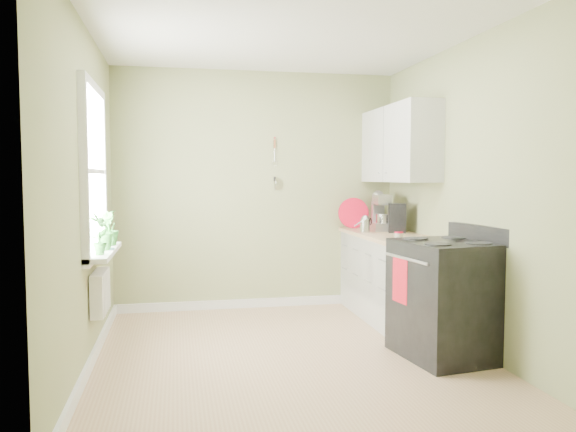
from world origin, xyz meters
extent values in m
cube|color=tan|center=(0.00, 0.00, -0.01)|extent=(3.20, 3.60, 0.02)
cube|color=white|center=(0.00, 0.00, 2.71)|extent=(3.20, 3.60, 0.02)
cube|color=#9A9F6C|center=(0.00, 1.81, 1.35)|extent=(3.20, 0.02, 2.70)
cube|color=#9A9F6C|center=(-1.61, 0.00, 1.35)|extent=(0.02, 3.60, 2.70)
cube|color=#9A9F6C|center=(1.61, 0.00, 1.35)|extent=(0.02, 3.60, 2.70)
cube|color=silver|center=(1.30, 1.00, 0.43)|extent=(0.60, 1.60, 0.87)
cube|color=tan|center=(1.29, 1.00, 0.89)|extent=(0.64, 1.60, 0.04)
cube|color=silver|center=(1.43, 1.10, 1.85)|extent=(0.35, 1.40, 0.80)
cube|color=white|center=(-1.59, 0.30, 1.55)|extent=(0.02, 1.00, 1.30)
cube|color=white|center=(-1.57, 0.30, 2.24)|extent=(0.06, 1.14, 0.07)
cube|color=white|center=(-1.57, 0.30, 0.86)|extent=(0.06, 1.14, 0.07)
cube|color=white|center=(-1.57, 0.30, 1.55)|extent=(0.04, 1.00, 0.04)
cube|color=white|center=(-1.51, 0.30, 0.88)|extent=(0.18, 1.14, 0.04)
cube|color=white|center=(-1.54, 0.25, 0.55)|extent=(0.12, 0.50, 0.35)
cylinder|color=tan|center=(0.20, 1.78, 1.88)|extent=(0.02, 0.02, 0.10)
cylinder|color=silver|center=(0.20, 1.78, 1.76)|extent=(0.01, 0.01, 0.16)
cylinder|color=silver|center=(0.20, 1.78, 1.42)|extent=(0.01, 0.14, 0.14)
cube|color=black|center=(1.27, -0.30, 0.47)|extent=(0.78, 0.88, 0.94)
cube|color=black|center=(1.27, -0.30, 0.96)|extent=(0.78, 0.88, 0.03)
cube|color=black|center=(1.58, -0.30, 1.03)|extent=(0.17, 0.80, 0.15)
cylinder|color=#B2B2B7|center=(0.92, -0.30, 0.84)|extent=(0.11, 0.65, 0.02)
cube|color=#A91320|center=(0.92, -0.19, 0.65)|extent=(0.05, 0.23, 0.40)
cube|color=#B2B2B7|center=(1.33, 1.32, 0.95)|extent=(0.27, 0.36, 0.09)
cube|color=#B2B2B7|center=(1.33, 1.47, 1.11)|extent=(0.14, 0.11, 0.24)
cube|color=#B2B2B7|center=(1.33, 1.35, 1.25)|extent=(0.20, 0.35, 0.11)
sphere|color=#B2B2B7|center=(1.33, 1.47, 1.29)|extent=(0.13, 0.13, 0.13)
cylinder|color=silver|center=(1.33, 1.26, 1.02)|extent=(0.19, 0.19, 0.16)
cylinder|color=silver|center=(1.09, 1.18, 0.98)|extent=(0.10, 0.10, 0.14)
cone|color=silver|center=(1.09, 1.18, 1.07)|extent=(0.10, 0.10, 0.04)
cylinder|color=silver|center=(1.01, 1.18, 1.01)|extent=(0.10, 0.03, 0.08)
cube|color=black|center=(1.41, 1.08, 1.07)|extent=(0.23, 0.24, 0.31)
cylinder|color=black|center=(1.38, 1.08, 0.97)|extent=(0.10, 0.10, 0.11)
cylinder|color=red|center=(1.10, 1.65, 1.09)|extent=(0.36, 0.09, 0.35)
cylinder|color=beige|center=(1.10, 0.30, 0.95)|extent=(0.08, 0.08, 0.08)
cylinder|color=red|center=(1.10, 0.30, 0.99)|extent=(0.08, 0.08, 0.01)
imported|color=#236221|center=(-1.50, -0.03, 1.07)|extent=(0.18, 0.21, 0.33)
imported|color=#236221|center=(-1.50, 0.28, 1.06)|extent=(0.18, 0.20, 0.32)
imported|color=#236221|center=(-1.50, 0.60, 1.06)|extent=(0.22, 0.22, 0.31)
camera|label=1|loc=(-0.91, -4.56, 1.50)|focal=35.00mm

